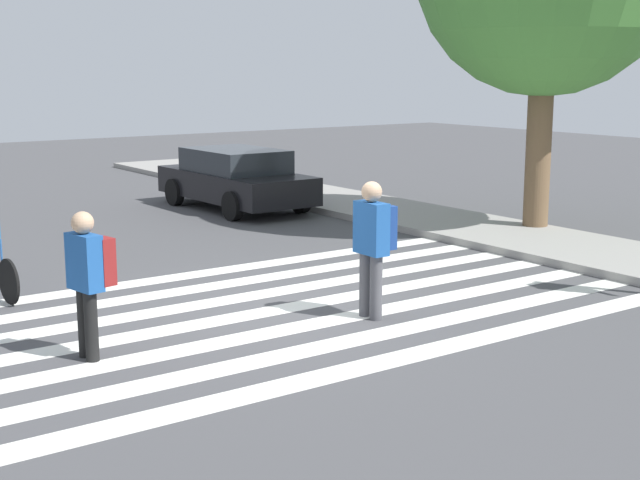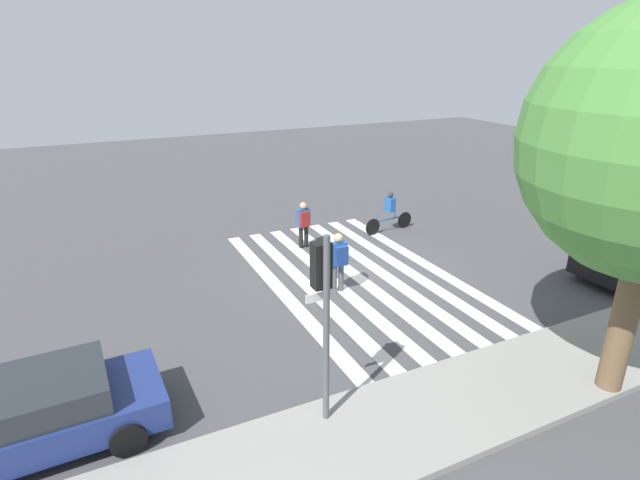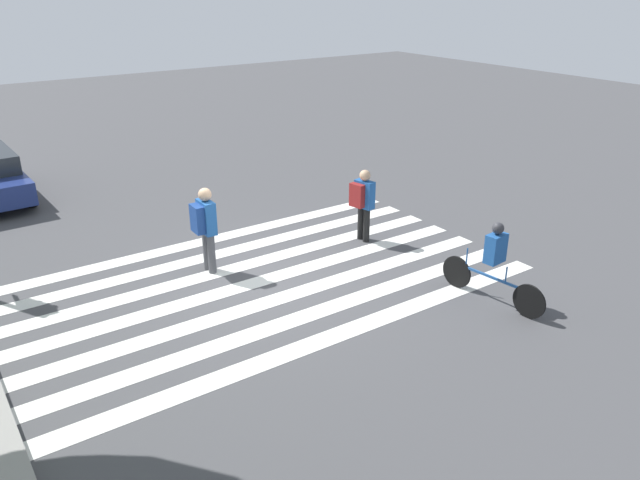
{
  "view_description": "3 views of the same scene",
  "coord_description": "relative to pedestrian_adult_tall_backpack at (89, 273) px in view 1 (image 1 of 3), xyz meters",
  "views": [
    {
      "loc": [
        9.88,
        -6.45,
        3.25
      ],
      "look_at": [
        0.8,
        0.01,
        1.08
      ],
      "focal_mm": 50.0,
      "sensor_mm": 36.0,
      "label": 1
    },
    {
      "loc": [
        7.25,
        12.38,
        6.67
      ],
      "look_at": [
        1.05,
        -0.49,
        1.22
      ],
      "focal_mm": 28.0,
      "sensor_mm": 36.0,
      "label": 2
    },
    {
      "loc": [
        -9.93,
        5.49,
        5.68
      ],
      "look_at": [
        -1.18,
        -0.59,
        1.16
      ],
      "focal_mm": 35.0,
      "sensor_mm": 36.0,
      "label": 3
    }
  ],
  "objects": [
    {
      "name": "sidewalk_curb",
      "position": [
        -0.51,
        9.2,
        -0.92
      ],
      "size": [
        36.0,
        2.5,
        0.14
      ],
      "color": "gray",
      "rests_on": "ground_plane"
    },
    {
      "name": "ground_plane",
      "position": [
        -0.51,
        2.95,
        -0.99
      ],
      "size": [
        60.0,
        60.0,
        0.0
      ],
      "primitive_type": "plane",
      "color": "#444447"
    },
    {
      "name": "crosswalk_stripes",
      "position": [
        -0.51,
        2.95,
        -0.99
      ],
      "size": [
        5.5,
        10.0,
        0.01
      ],
      "color": "silver",
      "rests_on": "ground_plane"
    },
    {
      "name": "pedestrian_adult_blue_shirt",
      "position": [
        0.52,
        3.65,
        0.07
      ],
      "size": [
        0.51,
        0.43,
        1.81
      ],
      "rotation": [
        0.0,
        0.0,
        3.12
      ],
      "color": "#4C4C51",
      "rests_on": "ground_plane"
    },
    {
      "name": "pedestrian_adult_tall_backpack",
      "position": [
        0.0,
        0.0,
        0.0
      ],
      "size": [
        0.5,
        0.44,
        1.69
      ],
      "rotation": [
        0.0,
        0.0,
        3.32
      ],
      "color": "black",
      "rests_on": "ground_plane"
    },
    {
      "name": "car_parked_dark_suv",
      "position": [
        -8.47,
        6.79,
        -0.27
      ],
      "size": [
        4.39,
        2.03,
        1.4
      ],
      "rotation": [
        0.0,
        0.0,
        0.01
      ],
      "color": "black",
      "rests_on": "ground_plane"
    }
  ]
}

